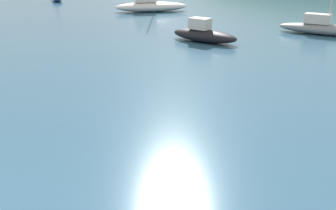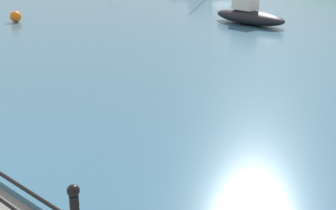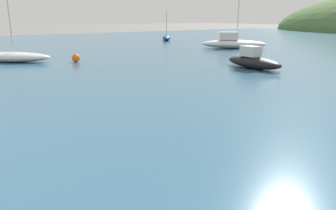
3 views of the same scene
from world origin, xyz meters
TOP-DOWN VIEW (x-y plane):
  - boat_blue_hull at (-20.80, 23.00)m, footprint 2.84×2.43m
  - boat_red_dinghy at (-10.57, 21.74)m, footprint 4.68×4.53m
  - boat_mid_harbor at (-3.08, 14.84)m, footprint 3.28×1.36m
  - boat_twin_mast at (-12.40, 6.19)m, footprint 4.01×4.24m
  - mooring_buoy at (-10.14, 8.96)m, footprint 0.44×0.44m

SIDE VIEW (x-z plane):
  - mooring_buoy at x=-10.14m, z-range 0.10..0.54m
  - boat_blue_hull at x=-20.80m, z-range -1.06..1.80m
  - boat_twin_mast at x=-12.40m, z-range -2.35..3.11m
  - boat_mid_harbor at x=-3.08m, z-range -0.08..0.94m
  - boat_red_dinghy at x=-10.57m, z-range -2.51..3.54m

